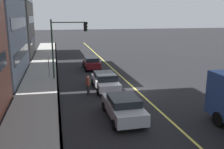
# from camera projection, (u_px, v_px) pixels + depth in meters

# --- Properties ---
(ground) EXTENTS (200.00, 200.00, 0.00)m
(ground) POSITION_uv_depth(u_px,v_px,m) (134.00, 88.00, 22.88)
(ground) COLOR black
(sidewalk_slab) EXTENTS (80.00, 3.53, 0.15)m
(sidewalk_slab) POSITION_uv_depth(u_px,v_px,m) (38.00, 93.00, 21.00)
(sidewalk_slab) COLOR gray
(sidewalk_slab) RESTS_ON ground
(curb_edge) EXTENTS (80.00, 0.16, 0.15)m
(curb_edge) POSITION_uv_depth(u_px,v_px,m) (58.00, 92.00, 21.36)
(curb_edge) COLOR slate
(curb_edge) RESTS_ON ground
(lane_stripe_center) EXTENTS (80.00, 0.16, 0.01)m
(lane_stripe_center) POSITION_uv_depth(u_px,v_px,m) (134.00, 88.00, 22.88)
(lane_stripe_center) COLOR #D8CC4C
(lane_stripe_center) RESTS_ON ground
(car_silver) EXTENTS (4.66, 2.11, 1.50)m
(car_silver) POSITION_uv_depth(u_px,v_px,m) (123.00, 107.00, 15.95)
(car_silver) COLOR #A8AAB2
(car_silver) RESTS_ON ground
(car_maroon) EXTENTS (3.93, 1.93, 1.50)m
(car_maroon) POSITION_uv_depth(u_px,v_px,m) (91.00, 63.00, 30.69)
(car_maroon) COLOR #591116
(car_maroon) RESTS_ON ground
(car_white) EXTENTS (4.76, 2.05, 1.47)m
(car_white) POSITION_uv_depth(u_px,v_px,m) (105.00, 81.00, 22.39)
(car_white) COLOR silver
(car_white) RESTS_ON ground
(pedestrian_with_backpack) EXTENTS (0.43, 0.43, 1.65)m
(pedestrian_with_backpack) POSITION_uv_depth(u_px,v_px,m) (88.00, 84.00, 20.69)
(pedestrian_with_backpack) COLOR #383838
(pedestrian_with_backpack) RESTS_ON ground
(traffic_light_mast) EXTENTS (0.28, 3.73, 6.15)m
(traffic_light_mast) POSITION_uv_depth(u_px,v_px,m) (65.00, 39.00, 25.07)
(traffic_light_mast) COLOR #1E3823
(traffic_light_mast) RESTS_ON ground
(street_sign_post) EXTENTS (0.60, 0.08, 2.69)m
(street_sign_post) POSITION_uv_depth(u_px,v_px,m) (48.00, 63.00, 26.12)
(street_sign_post) COLOR slate
(street_sign_post) RESTS_ON ground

